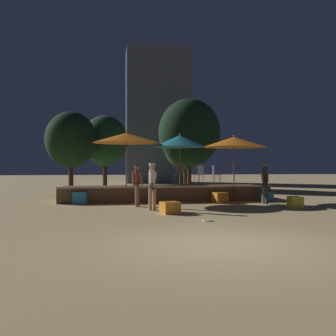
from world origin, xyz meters
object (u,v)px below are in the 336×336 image
object	(u,v)px
background_tree_1	(105,141)
cube_seat_1	(220,198)
person_1	(137,183)
patio_umbrella_1	(234,142)
background_tree_3	(71,140)
background_tree_2	(185,146)
person_2	(152,184)
background_tree_0	(189,133)
cube_seat_4	(170,208)
bistro_chair_2	(178,173)
cube_seat_3	(265,197)
cube_seat_0	(295,202)
patio_umbrella_2	(180,141)
person_0	(265,181)
bistro_chair_0	(200,173)
frisbee_disc	(207,220)
cube_seat_2	(81,198)
patio_umbrella_0	(126,138)
bistro_chair_1	(215,172)

from	to	relation	value
background_tree_1	cube_seat_1	bearing A→B (deg)	-61.51
person_1	patio_umbrella_1	bearing A→B (deg)	-57.48
patio_umbrella_1	person_1	size ratio (longest dim) A/B	1.80
patio_umbrella_1	cube_seat_1	distance (m)	2.55
background_tree_1	background_tree_3	distance (m)	2.71
background_tree_2	person_2	bearing A→B (deg)	-106.50
background_tree_0	background_tree_2	xyz separation A→B (m)	(0.03, 1.43, -0.82)
cube_seat_4	bistro_chair_2	world-z (taller)	bistro_chair_2
cube_seat_3	person_2	xyz separation A→B (m)	(-5.32, -2.58, 0.72)
cube_seat_0	background_tree_3	bearing A→B (deg)	132.98
background_tree_3	background_tree_0	bearing A→B (deg)	14.85
cube_seat_1	person_2	size ratio (longest dim) A/B	0.39
patio_umbrella_2	cube_seat_4	xyz separation A→B (m)	(-1.04, -3.79, -2.45)
person_0	bistro_chair_0	distance (m)	3.51
frisbee_disc	person_0	bearing A→B (deg)	50.17
cube_seat_2	background_tree_0	size ratio (longest dim) A/B	0.10
cube_seat_1	background_tree_3	world-z (taller)	background_tree_3
cube_seat_1	frisbee_disc	size ratio (longest dim) A/B	2.32
patio_umbrella_0	background_tree_1	world-z (taller)	background_tree_1
bistro_chair_0	background_tree_0	bearing A→B (deg)	132.17
bistro_chair_0	bistro_chair_2	size ratio (longest dim) A/B	1.00
cube_seat_2	background_tree_2	size ratio (longest dim) A/B	0.13
cube_seat_0	background_tree_3	size ratio (longest dim) A/B	0.10
patio_umbrella_1	frisbee_disc	xyz separation A→B (m)	(-2.66, -5.47, -2.60)
cube_seat_0	cube_seat_4	world-z (taller)	cube_seat_0
bistro_chair_1	background_tree_3	xyz separation A→B (m)	(-7.32, 4.93, 1.86)
cube_seat_1	patio_umbrella_0	bearing A→B (deg)	168.94
cube_seat_2	background_tree_3	size ratio (longest dim) A/B	0.13
cube_seat_0	patio_umbrella_2	bearing A→B (deg)	141.01
person_2	cube_seat_4	bearing A→B (deg)	-91.20
background_tree_0	patio_umbrella_0	bearing A→B (deg)	-118.46
bistro_chair_1	background_tree_1	bearing A→B (deg)	39.02
cube_seat_4	background_tree_1	size ratio (longest dim) A/B	0.14
cube_seat_1	background_tree_3	xyz separation A→B (m)	(-6.87, 7.20, 2.88)
cube_seat_2	cube_seat_4	world-z (taller)	cube_seat_2
background_tree_0	background_tree_1	bearing A→B (deg)	-178.83
cube_seat_2	bistro_chair_1	bearing A→B (deg)	15.91
patio_umbrella_0	cube_seat_4	world-z (taller)	patio_umbrella_0
person_0	frisbee_disc	size ratio (longest dim) A/B	6.28
patio_umbrella_2	person_1	xyz separation A→B (m)	(-1.96, -1.50, -1.74)
patio_umbrella_0	bistro_chair_0	world-z (taller)	patio_umbrella_0
patio_umbrella_2	background_tree_0	distance (m)	8.99
patio_umbrella_2	background_tree_2	size ratio (longest dim) A/B	0.64
cube_seat_1	person_0	size ratio (longest dim) A/B	0.37
person_1	background_tree_0	size ratio (longest dim) A/B	0.27
cube_seat_2	background_tree_2	xyz separation A→B (m)	(6.49, 10.14, 2.73)
patio_umbrella_2	cube_seat_3	world-z (taller)	patio_umbrella_2
person_1	person_2	bearing A→B (deg)	-146.42
cube_seat_1	cube_seat_4	size ratio (longest dim) A/B	0.95
cube_seat_1	person_2	world-z (taller)	person_2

